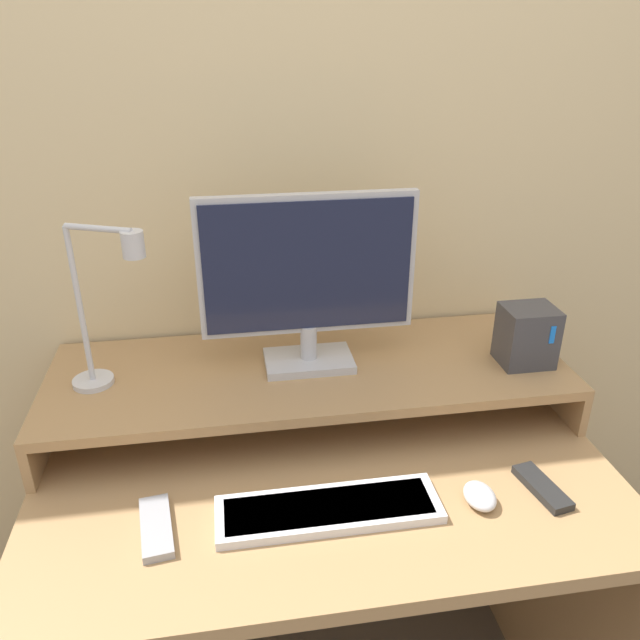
{
  "coord_description": "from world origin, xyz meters",
  "views": [
    {
      "loc": [
        -0.17,
        -0.64,
        1.56
      ],
      "look_at": [
        0.0,
        0.41,
        1.05
      ],
      "focal_mm": 35.0,
      "sensor_mm": 36.0,
      "label": 1
    }
  ],
  "objects_px": {
    "mouse": "(480,496)",
    "remote_control": "(156,527)",
    "router_dock": "(527,336)",
    "remote_secondary": "(542,487)",
    "keyboard": "(329,509)",
    "monitor": "(310,277)",
    "desk_lamp": "(105,307)"
  },
  "relations": [
    {
      "from": "monitor",
      "to": "remote_control",
      "type": "height_order",
      "value": "monitor"
    },
    {
      "from": "router_dock",
      "to": "remote_control",
      "type": "distance_m",
      "value": 0.85
    },
    {
      "from": "keyboard",
      "to": "remote_secondary",
      "type": "height_order",
      "value": "keyboard"
    },
    {
      "from": "keyboard",
      "to": "mouse",
      "type": "relative_size",
      "value": 5.14
    },
    {
      "from": "desk_lamp",
      "to": "remote_secondary",
      "type": "relative_size",
      "value": 2.56
    },
    {
      "from": "router_dock",
      "to": "remote_control",
      "type": "xyz_separation_m",
      "value": [
        -0.79,
        -0.27,
        -0.17
      ]
    },
    {
      "from": "router_dock",
      "to": "remote_control",
      "type": "height_order",
      "value": "router_dock"
    },
    {
      "from": "router_dock",
      "to": "mouse",
      "type": "bearing_deg",
      "value": -125.41
    },
    {
      "from": "router_dock",
      "to": "remote_secondary",
      "type": "bearing_deg",
      "value": -106.06
    },
    {
      "from": "monitor",
      "to": "router_dock",
      "type": "xyz_separation_m",
      "value": [
        0.47,
        -0.07,
        -0.14
      ]
    },
    {
      "from": "desk_lamp",
      "to": "mouse",
      "type": "xyz_separation_m",
      "value": [
        0.67,
        -0.33,
        -0.28
      ]
    },
    {
      "from": "desk_lamp",
      "to": "router_dock",
      "type": "relative_size",
      "value": 2.63
    },
    {
      "from": "remote_control",
      "to": "remote_secondary",
      "type": "xyz_separation_m",
      "value": [
        0.71,
        -0.01,
        0.0
      ]
    },
    {
      "from": "monitor",
      "to": "keyboard",
      "type": "height_order",
      "value": "monitor"
    },
    {
      "from": "monitor",
      "to": "keyboard",
      "type": "relative_size",
      "value": 1.13
    },
    {
      "from": "router_dock",
      "to": "remote_secondary",
      "type": "distance_m",
      "value": 0.34
    },
    {
      "from": "desk_lamp",
      "to": "remote_secondary",
      "type": "distance_m",
      "value": 0.91
    },
    {
      "from": "remote_control",
      "to": "mouse",
      "type": "bearing_deg",
      "value": -2.3
    },
    {
      "from": "desk_lamp",
      "to": "remote_control",
      "type": "bearing_deg",
      "value": -73.93
    },
    {
      "from": "router_dock",
      "to": "keyboard",
      "type": "xyz_separation_m",
      "value": [
        -0.49,
        -0.28,
        -0.17
      ]
    },
    {
      "from": "monitor",
      "to": "remote_secondary",
      "type": "relative_size",
      "value": 3.33
    },
    {
      "from": "mouse",
      "to": "remote_control",
      "type": "bearing_deg",
      "value": 177.7
    },
    {
      "from": "keyboard",
      "to": "desk_lamp",
      "type": "bearing_deg",
      "value": 141.02
    },
    {
      "from": "router_dock",
      "to": "remote_control",
      "type": "bearing_deg",
      "value": -160.89
    },
    {
      "from": "keyboard",
      "to": "mouse",
      "type": "distance_m",
      "value": 0.28
    },
    {
      "from": "mouse",
      "to": "monitor",
      "type": "bearing_deg",
      "value": 125.27
    },
    {
      "from": "remote_secondary",
      "to": "monitor",
      "type": "bearing_deg",
      "value": 137.64
    },
    {
      "from": "keyboard",
      "to": "router_dock",
      "type": "bearing_deg",
      "value": 29.86
    },
    {
      "from": "desk_lamp",
      "to": "router_dock",
      "type": "xyz_separation_m",
      "value": [
        0.88,
        -0.04,
        -0.12
      ]
    },
    {
      "from": "monitor",
      "to": "remote_control",
      "type": "bearing_deg",
      "value": -133.18
    },
    {
      "from": "router_dock",
      "to": "mouse",
      "type": "distance_m",
      "value": 0.4
    },
    {
      "from": "desk_lamp",
      "to": "mouse",
      "type": "bearing_deg",
      "value": -26.5
    }
  ]
}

